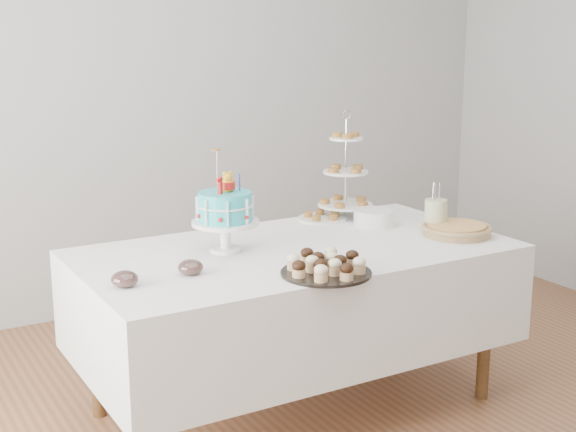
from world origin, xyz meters
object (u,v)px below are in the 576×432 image
table (295,296)px  plate_stack (374,218)px  pie (457,229)px  cupcake_tray (326,265)px  utensil_pitcher (436,214)px  tiered_stand (346,172)px  pastry_plate (322,217)px  birthday_cake (225,224)px  jam_bowl_a (191,267)px  jam_bowl_b (125,279)px

table → plate_stack: bearing=16.5°
table → pie: size_ratio=5.76×
cupcake_tray → utensil_pitcher: size_ratio=1.53×
tiered_stand → pastry_plate: tiered_stand is taller
table → plate_stack: size_ratio=9.53×
tiered_stand → cupcake_tray: bearing=-128.4°
birthday_cake → tiered_stand: (0.83, 0.30, 0.11)m
birthday_cake → utensil_pitcher: birthday_cake is taller
table → pastry_plate: bearing=44.8°
utensil_pitcher → table: bearing=-167.3°
cupcake_tray → tiered_stand: bearing=51.6°
cupcake_tray → jam_bowl_a: 0.54m
jam_bowl_b → plate_stack: bearing=12.6°
table → tiered_stand: tiered_stand is taller
tiered_stand → utensil_pitcher: size_ratio=2.32×
birthday_cake → tiered_stand: tiered_stand is taller
jam_bowl_a → tiered_stand: bearing=25.7°
birthday_cake → cupcake_tray: size_ratio=1.24×
birthday_cake → jam_bowl_b: size_ratio=4.32×
table → cupcake_tray: cupcake_tray is taller
tiered_stand → pastry_plate: bearing=-175.6°
cupcake_tray → pastry_plate: size_ratio=1.45×
jam_bowl_a → utensil_pitcher: bearing=2.1°
birthday_cake → utensil_pitcher: 1.05m
birthday_cake → jam_bowl_b: (-0.55, -0.25, -0.09)m
plate_stack → jam_bowl_a: size_ratio=1.96×
pastry_plate → table: bearing=-135.2°
pie → pastry_plate: pie is taller
pie → pastry_plate: bearing=123.2°
table → birthday_cake: (-0.29, 0.10, 0.35)m
cupcake_tray → table: bearing=76.7°
birthday_cake → jam_bowl_b: birthday_cake is taller
cupcake_tray → plate_stack: cupcake_tray is taller
plate_stack → jam_bowl_a: (-1.11, -0.29, -0.01)m
pastry_plate → cupcake_tray: bearing=-121.6°
cupcake_tray → pastry_plate: cupcake_tray is taller
table → birthday_cake: bearing=160.5°
pie → jam_bowl_b: (-1.61, 0.05, -0.00)m
birthday_cake → utensil_pitcher: bearing=-34.5°
pie → cupcake_tray: bearing=-166.6°
birthday_cake → pastry_plate: bearing=-1.7°
table → jam_bowl_b: jam_bowl_b is taller
cupcake_tray → tiered_stand: (0.63, 0.80, 0.19)m
table → pie: pie is taller
tiered_stand → utensil_pitcher: bearing=-67.8°
plate_stack → pastry_plate: 0.28m
pastry_plate → utensil_pitcher: bearing=-53.8°
table → birthday_cake: size_ratio=4.24×
cupcake_tray → utensil_pitcher: utensil_pitcher is taller
cupcake_tray → jam_bowl_b: size_ratio=3.47×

